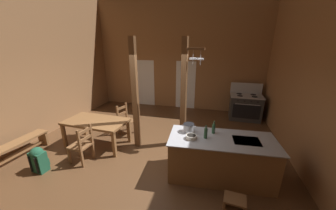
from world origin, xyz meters
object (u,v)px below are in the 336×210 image
bottle_tall_on_counter (214,128)px  dining_table (96,123)px  bench_along_left_wall (15,148)px  backpack (38,159)px  bottle_short_on_counter (206,133)px  stove_range (245,107)px  stockpot_on_counter (189,128)px  mixing_bowl_on_counter (191,137)px  kitchen_island (220,158)px  ladderback_chair_near_window (82,145)px  step_stool (234,204)px  ladderback_chair_by_post (126,120)px

bottle_tall_on_counter → dining_table: bearing=174.1°
bench_along_left_wall → backpack: bearing=-12.6°
bottle_tall_on_counter → bottle_short_on_counter: (-0.15, -0.26, 0.00)m
stove_range → stockpot_on_counter: (-1.68, -3.41, 0.52)m
stockpot_on_counter → mixing_bowl_on_counter: bearing=-72.2°
backpack → bottle_tall_on_counter: size_ratio=2.12×
stockpot_on_counter → mixing_bowl_on_counter: size_ratio=1.41×
kitchen_island → dining_table: size_ratio=1.27×
ladderback_chair_near_window → backpack: (-0.73, -0.55, -0.14)m
step_stool → stockpot_on_counter: (-0.96, 1.04, 0.83)m
kitchen_island → ladderback_chair_near_window: (-3.20, -0.27, -0.00)m
bench_along_left_wall → step_stool: bearing=-3.2°
stove_range → bottle_short_on_counter: stove_range is taller
stove_range → bottle_tall_on_counter: size_ratio=4.70×
stove_range → backpack: (-4.89, -4.38, -0.17)m
dining_table → bench_along_left_wall: 1.95m
dining_table → bench_along_left_wall: dining_table is taller
mixing_bowl_on_counter → ladderback_chair_by_post: bearing=146.2°
stove_range → backpack: size_ratio=2.21×
dining_table → bottle_short_on_counter: (3.00, -0.58, 0.37)m
step_stool → bottle_tall_on_counter: bearing=111.2°
backpack → mixing_bowl_on_counter: mixing_bowl_on_counter is taller
kitchen_island → ladderback_chair_near_window: size_ratio=2.33×
step_stool → bench_along_left_wall: size_ratio=0.24×
step_stool → ladderback_chair_near_window: ladderback_chair_near_window is taller
step_stool → bottle_short_on_counter: size_ratio=1.38×
bench_along_left_wall → bottle_short_on_counter: (4.55, 0.55, 0.72)m
ladderback_chair_near_window → bench_along_left_wall: ladderback_chair_near_window is taller
mixing_bowl_on_counter → bottle_tall_on_counter: (0.43, 0.36, 0.07)m
backpack → stockpot_on_counter: 3.43m
ladderback_chair_near_window → stockpot_on_counter: (2.48, 0.42, 0.55)m
ladderback_chair_by_post → ladderback_chair_near_window: bearing=-101.6°
stockpot_on_counter → kitchen_island: bearing=-11.7°
step_stool → backpack: size_ratio=0.65×
bottle_short_on_counter → stockpot_on_counter: bearing=151.1°
dining_table → mixing_bowl_on_counter: mixing_bowl_on_counter is taller
stove_range → bottle_tall_on_counter: (-1.15, -3.36, 0.54)m
bottle_short_on_counter → stove_range: bearing=70.2°
stove_range → bottle_tall_on_counter: bearing=-108.9°
dining_table → step_stool: bearing=-21.6°
mixing_bowl_on_counter → step_stool: bearing=-40.7°
dining_table → bench_along_left_wall: (-1.56, -1.13, -0.34)m
step_stool → bottle_short_on_counter: 1.32m
ladderback_chair_near_window → backpack: size_ratio=1.59×
kitchen_island → mixing_bowl_on_counter: size_ratio=10.07×
kitchen_island → backpack: (-3.93, -0.83, -0.14)m
kitchen_island → ladderback_chair_near_window: ladderback_chair_near_window is taller
stove_range → mixing_bowl_on_counter: 4.06m
stove_range → dining_table: size_ratio=0.76×
ladderback_chair_by_post → bottle_tall_on_counter: 2.97m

